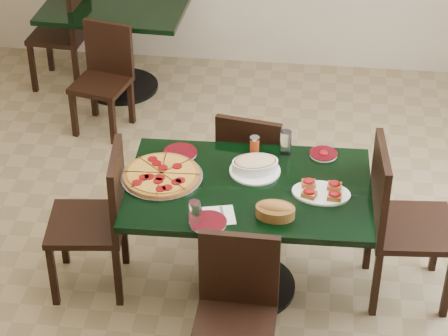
# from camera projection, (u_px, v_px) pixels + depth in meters

# --- Properties ---
(floor) EXTENTS (5.50, 5.50, 0.00)m
(floor) POSITION_uv_depth(u_px,v_px,m) (217.00, 268.00, 5.39)
(floor) COLOR olive
(floor) RESTS_ON ground
(main_table) EXTENTS (1.37, 0.91, 0.75)m
(main_table) POSITION_uv_depth(u_px,v_px,m) (248.00, 212.00, 4.92)
(main_table) COLOR black
(main_table) RESTS_ON floor
(back_table) EXTENTS (1.15, 0.86, 0.75)m
(back_table) POSITION_uv_depth(u_px,v_px,m) (117.00, 30.00, 6.95)
(back_table) COLOR black
(back_table) RESTS_ON floor
(chair_far) EXTENTS (0.47, 0.47, 0.87)m
(chair_far) POSITION_uv_depth(u_px,v_px,m) (252.00, 164.00, 5.46)
(chair_far) COLOR black
(chair_far) RESTS_ON floor
(chair_near) EXTENTS (0.42, 0.42, 0.87)m
(chair_near) POSITION_uv_depth(u_px,v_px,m) (236.00, 307.00, 4.40)
(chair_near) COLOR black
(chair_near) RESTS_ON floor
(chair_right) EXTENTS (0.50, 0.50, 1.00)m
(chair_right) POSITION_uv_depth(u_px,v_px,m) (397.00, 216.00, 4.90)
(chair_right) COLOR black
(chair_right) RESTS_ON floor
(chair_left) EXTENTS (0.48, 0.48, 0.93)m
(chair_left) POSITION_uv_depth(u_px,v_px,m) (100.00, 214.00, 4.98)
(chair_left) COLOR black
(chair_left) RESTS_ON floor
(back_chair_near) EXTENTS (0.46, 0.46, 0.82)m
(back_chair_near) POSITION_uv_depth(u_px,v_px,m) (105.00, 72.00, 6.52)
(back_chair_near) COLOR black
(back_chair_near) RESTS_ON floor
(back_chair_left) EXTENTS (0.47, 0.47, 0.93)m
(back_chair_left) POSITION_uv_depth(u_px,v_px,m) (69.00, 27.00, 7.02)
(back_chair_left) COLOR black
(back_chair_left) RESTS_ON floor
(pepperoni_pizza) EXTENTS (0.46, 0.46, 0.04)m
(pepperoni_pizza) POSITION_uv_depth(u_px,v_px,m) (162.00, 175.00, 4.87)
(pepperoni_pizza) COLOR #B6B6BD
(pepperoni_pizza) RESTS_ON main_table
(lasagna_casserole) EXTENTS (0.30, 0.29, 0.09)m
(lasagna_casserole) POSITION_uv_depth(u_px,v_px,m) (255.00, 165.00, 4.90)
(lasagna_casserole) COLOR white
(lasagna_casserole) RESTS_ON main_table
(bread_basket) EXTENTS (0.22, 0.15, 0.09)m
(bread_basket) POSITION_uv_depth(u_px,v_px,m) (275.00, 210.00, 4.57)
(bread_basket) COLOR brown
(bread_basket) RESTS_ON main_table
(bruschetta_platter) EXTENTS (0.34, 0.25, 0.05)m
(bruschetta_platter) POSITION_uv_depth(u_px,v_px,m) (321.00, 191.00, 4.74)
(bruschetta_platter) COLOR white
(bruschetta_platter) RESTS_ON main_table
(side_plate_near) EXTENTS (0.20, 0.20, 0.02)m
(side_plate_near) POSITION_uv_depth(u_px,v_px,m) (208.00, 222.00, 4.53)
(side_plate_near) COLOR white
(side_plate_near) RESTS_ON main_table
(side_plate_far_r) EXTENTS (0.16, 0.16, 0.03)m
(side_plate_far_r) POSITION_uv_depth(u_px,v_px,m) (323.00, 154.00, 5.06)
(side_plate_far_r) COLOR white
(side_plate_far_r) RESTS_ON main_table
(side_plate_far_l) EXTENTS (0.20, 0.20, 0.02)m
(side_plate_far_l) POSITION_uv_depth(u_px,v_px,m) (180.00, 153.00, 5.07)
(side_plate_far_l) COLOR white
(side_plate_far_l) RESTS_ON main_table
(napkin_setting) EXTENTS (0.20, 0.20, 0.01)m
(napkin_setting) POSITION_uv_depth(u_px,v_px,m) (219.00, 216.00, 4.59)
(napkin_setting) COLOR silver
(napkin_setting) RESTS_ON main_table
(water_glass_a) EXTENTS (0.07, 0.07, 0.14)m
(water_glass_a) POSITION_uv_depth(u_px,v_px,m) (286.00, 142.00, 5.05)
(water_glass_a) COLOR white
(water_glass_a) RESTS_ON main_table
(water_glass_b) EXTENTS (0.06, 0.06, 0.13)m
(water_glass_b) POSITION_uv_depth(u_px,v_px,m) (195.00, 213.00, 4.50)
(water_glass_b) COLOR white
(water_glass_b) RESTS_ON main_table
(pepper_shaker) EXTENTS (0.06, 0.06, 0.10)m
(pepper_shaker) POSITION_uv_depth(u_px,v_px,m) (255.00, 144.00, 5.07)
(pepper_shaker) COLOR red
(pepper_shaker) RESTS_ON main_table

